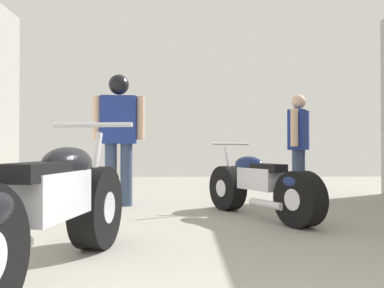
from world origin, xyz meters
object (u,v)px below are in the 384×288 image
(motorcycle_maroon_cruiser, at_px, (47,211))
(motorcycle_black_naked, at_px, (261,187))
(mechanic_in_blue, at_px, (299,141))
(mechanic_with_helmet, at_px, (119,127))

(motorcycle_maroon_cruiser, height_order, motorcycle_black_naked, motorcycle_maroon_cruiser)
(motorcycle_black_naked, xyz_separation_m, mechanic_in_blue, (0.84, 1.37, 0.55))
(motorcycle_maroon_cruiser, relative_size, mechanic_with_helmet, 1.17)
(motorcycle_maroon_cruiser, height_order, mechanic_with_helmet, mechanic_with_helmet)
(motorcycle_maroon_cruiser, height_order, mechanic_in_blue, mechanic_in_blue)
(motorcycle_black_naked, relative_size, mechanic_in_blue, 1.08)
(motorcycle_maroon_cruiser, distance_m, mechanic_in_blue, 4.33)
(motorcycle_maroon_cruiser, xyz_separation_m, mechanic_with_helmet, (-0.09, 3.10, 0.68))
(mechanic_in_blue, bearing_deg, mechanic_with_helmet, -172.07)
(motorcycle_maroon_cruiser, xyz_separation_m, mechanic_in_blue, (2.54, 3.47, 0.49))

